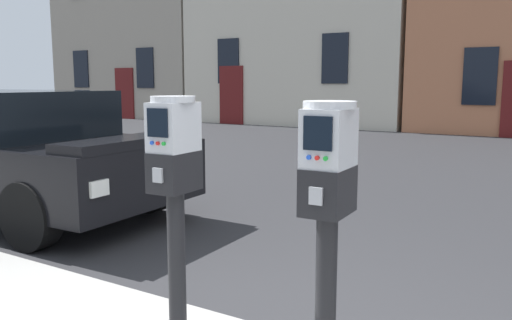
# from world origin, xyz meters

# --- Properties ---
(parking_meter_near_kerb) EXTENTS (0.22, 0.26, 1.31)m
(parking_meter_near_kerb) POSITION_xyz_m (-0.55, -0.28, 1.04)
(parking_meter_near_kerb) COLOR black
(parking_meter_near_kerb) RESTS_ON sidewalk_slab
(parking_meter_twin_adjacent) EXTENTS (0.22, 0.26, 1.30)m
(parking_meter_twin_adjacent) POSITION_xyz_m (0.27, -0.28, 1.04)
(parking_meter_twin_adjacent) COLOR black
(parking_meter_twin_adjacent) RESTS_ON sidewalk_slab
(parked_car_white_suv) EXTENTS (4.48, 1.97, 1.42)m
(parked_car_white_suv) POSITION_xyz_m (-4.58, 1.41, 0.75)
(parked_car_white_suv) COLOR black
(parked_car_white_suv) RESTS_ON ground_plane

